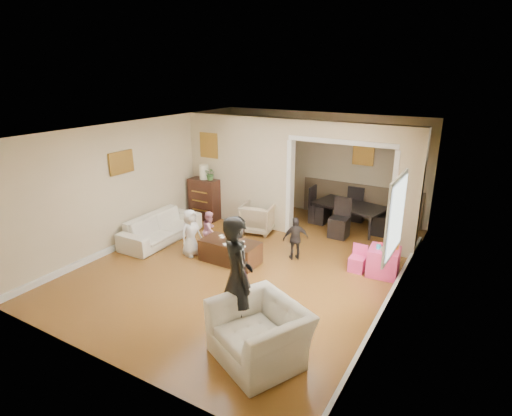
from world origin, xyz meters
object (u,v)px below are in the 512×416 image
Objects in this scene: armchair_back at (258,218)px; child_kneel_b at (210,230)px; armchair_front at (260,333)px; dining_table at (348,216)px; child_kneel_a at (191,233)px; sofa at (161,228)px; cyan_cup at (379,247)px; dresser at (205,199)px; play_table at (383,262)px; adult_person at (238,278)px; coffee_cup at (233,241)px; table_lamp at (204,172)px; child_toddler at (296,238)px; coffee_table at (230,251)px.

armchair_back is 1.41m from child_kneel_b.
dining_table is (-0.51, 5.13, -0.09)m from armchair_front.
child_kneel_a is (-2.26, -3.08, 0.20)m from dining_table.
child_kneel_a is at bearing 63.55° from armchair_back.
sofa is at bearing 77.33° from child_kneel_b.
cyan_cup is 3.38m from child_kneel_b.
dresser reaches higher than play_table.
adult_person is (-0.51, 0.29, 0.52)m from armchair_front.
sofa is at bearing -170.37° from cyan_cup.
coffee_cup is (-1.82, 2.15, 0.11)m from armchair_front.
dining_table reaches higher than coffee_cup.
armchair_back is 1.77m from coffee_cup.
coffee_cup is at bearing -96.69° from sofa.
child_kneel_b reaches higher than play_table.
cyan_cup is at bearing -81.60° from sofa.
play_table is (3.06, -0.69, -0.08)m from armchair_back.
table_lamp is (-0.01, 1.62, 0.92)m from sofa.
play_table is (4.65, 0.82, -0.03)m from sofa.
child_toddler reaches higher than sofa.
child_toddler is at bearing -174.02° from cyan_cup.
armchair_front is at bearing -116.46° from child_kneel_a.
adult_person reaches higher than armchair_back.
armchair_front is 14.47× the size of cyan_cup.
child_kneel_a reaches higher than child_kneel_b.
table_lamp reaches higher than child_kneel_a.
play_table is at bearing -9.78° from table_lamp.
dining_table is (3.33, 2.79, 0.00)m from sofa.
dining_table is at bearing 121.86° from armchair_front.
cyan_cup is (4.56, -0.85, -0.66)m from table_lamp.
child_kneel_b is at bearing -25.54° from child_toddler.
armchair_front is at bearing -153.61° from child_kneel_b.
armchair_back reaches higher than sofa.
adult_person is at bearing -78.00° from dining_table.
sofa is at bearing 174.54° from coffee_cup.
coffee_table is (0.33, -1.65, -0.12)m from armchair_back.
child_toddler is at bearing -41.97° from adult_person.
dresser is 3.15m from child_toddler.
dresser is 0.89× the size of coffee_table.
armchair_back is at bearing -4.04° from dresser.
adult_person is at bearing -47.75° from dresser.
child_toddler reaches higher than armchair_back.
dining_table is (-1.32, 1.97, 0.03)m from play_table.
play_table is at bearing -44.26° from dining_table.
coffee_table is 14.38× the size of cyan_cup.
dresser reaches higher than sofa.
coffee_cup is at bearing -41.80° from dresser.
coffee_cup is 1.34× the size of cyan_cup.
armchair_front is 5.54m from dresser.
sofa is at bearing 33.07° from armchair_back.
adult_person is at bearing 105.58° from armchair_back.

